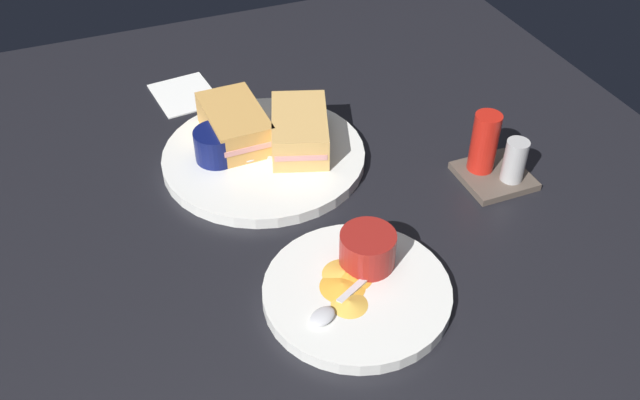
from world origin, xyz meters
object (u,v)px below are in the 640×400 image
plate_sandwich_main (264,157)px  spoon_by_gravy_ramekin (330,310)px  sandwich_half_near (300,130)px  condiment_caddy (494,158)px  spoon_by_dark_ramekin (254,158)px  plate_chips_companion (357,293)px  ramekin_light_gravy (368,248)px  ramekin_dark_sauce (216,144)px  sandwich_half_far (235,124)px

plate_sandwich_main → spoon_by_gravy_ramekin: (30.22, -2.46, 1.16)cm
sandwich_half_near → condiment_caddy: 26.71cm
spoon_by_dark_ramekin → plate_chips_companion: size_ratio=0.44×
ramekin_light_gravy → condiment_caddy: (-9.88, 23.19, -0.49)cm
ramekin_dark_sauce → spoon_by_dark_ramekin: bearing=61.7°
plate_chips_companion → condiment_caddy: (-13.07, 25.85, 2.61)cm
sandwich_half_far → ramekin_dark_sauce: size_ratio=2.21×
sandwich_half_far → spoon_by_gravy_ramekin: 34.96cm
ramekin_dark_sauce → condiment_caddy: (16.12, 33.75, -0.51)cm
ramekin_dark_sauce → spoon_by_dark_ramekin: (2.41, 4.48, -1.95)cm
sandwich_half_near → plate_chips_companion: 28.43cm
spoon_by_gravy_ramekin → condiment_caddy: size_ratio=0.99×
plate_sandwich_main → ramekin_light_gravy: (24.91, 4.30, 3.10)cm
sandwich_half_far → sandwich_half_near: bearing=59.0°
sandwich_half_far → plate_chips_companion: size_ratio=0.63×
plate_sandwich_main → spoon_by_dark_ramekin: spoon_by_dark_ramekin is taller
sandwich_half_far → ramekin_dark_sauce: sandwich_half_far is taller
plate_chips_companion → ramekin_light_gravy: ramekin_light_gravy is taller
sandwich_half_near → spoon_by_gravy_ramekin: sandwich_half_near is taller
plate_sandwich_main → ramekin_light_gravy: bearing=9.8°
ramekin_dark_sauce → condiment_caddy: 37.40cm
spoon_by_dark_ramekin → ramekin_light_gravy: bearing=14.5°
plate_chips_companion → spoon_by_gravy_ramekin: spoon_by_gravy_ramekin is taller
ramekin_dark_sauce → sandwich_half_near: bearing=84.2°
ramekin_light_gravy → ramekin_dark_sauce: bearing=-157.9°
spoon_by_gravy_ramekin → ramekin_dark_sauce: bearing=-173.1°
spoon_by_dark_ramekin → plate_chips_companion: spoon_by_dark_ramekin is taller
condiment_caddy → plate_sandwich_main: bearing=-118.6°
plate_sandwich_main → condiment_caddy: bearing=61.4°
sandwich_half_far → ramekin_light_gravy: 30.39cm
ramekin_dark_sauce → ramekin_light_gravy: 28.06cm
sandwich_half_far → ramekin_dark_sauce: 5.12cm
spoon_by_dark_ramekin → plate_sandwich_main: bearing=126.5°
sandwich_half_far → condiment_caddy: bearing=56.8°
ramekin_dark_sauce → plate_chips_companion: size_ratio=0.28×
plate_sandwich_main → plate_chips_companion: 28.14cm
plate_sandwich_main → sandwich_half_near: size_ratio=1.91×
sandwich_half_near → condiment_caddy: bearing=56.0°
plate_sandwich_main → ramekin_dark_sauce: ramekin_dark_sauce is taller
plate_sandwich_main → ramekin_dark_sauce: size_ratio=4.67×
ramekin_dark_sauce → ramekin_light_gravy: same height
plate_sandwich_main → spoon_by_dark_ramekin: (1.31, -1.78, 1.16)cm
spoon_by_dark_ramekin → condiment_caddy: 32.36cm
plate_sandwich_main → plate_chips_companion: size_ratio=1.33×
plate_chips_companion → ramekin_light_gravy: bearing=140.2°
plate_sandwich_main → ramekin_light_gravy: ramekin_light_gravy is taller
sandwich_half_near → ramekin_dark_sauce: size_ratio=2.45×
spoon_by_dark_ramekin → ramekin_light_gravy: size_ratio=1.45×
plate_sandwich_main → ramekin_light_gravy: 25.46cm
condiment_caddy → ramekin_dark_sauce: bearing=-115.5°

